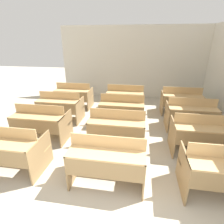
# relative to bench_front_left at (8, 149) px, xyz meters

# --- Properties ---
(wall_back) EXTENTS (6.25, 0.06, 3.02)m
(wall_back) POSITION_rel_bench_front_left_xyz_m (2.05, 5.38, 1.02)
(wall_back) COLOR beige
(wall_back) RESTS_ON ground_plane
(bench_front_left) EXTENTS (1.30, 0.79, 0.96)m
(bench_front_left) POSITION_rel_bench_front_left_xyz_m (0.00, 0.00, 0.00)
(bench_front_left) COLOR #94754B
(bench_front_left) RESTS_ON ground_plane
(bench_front_center) EXTENTS (1.30, 0.79, 0.96)m
(bench_front_center) POSITION_rel_bench_front_left_xyz_m (1.96, -0.01, 0.00)
(bench_front_center) COLOR #98794F
(bench_front_center) RESTS_ON ground_plane
(bench_second_left) EXTENTS (1.30, 0.79, 0.96)m
(bench_second_left) POSITION_rel_bench_front_left_xyz_m (0.00, 1.20, 0.00)
(bench_second_left) COLOR #93744A
(bench_second_left) RESTS_ON ground_plane
(bench_second_center) EXTENTS (1.30, 0.79, 0.96)m
(bench_second_center) POSITION_rel_bench_front_left_xyz_m (1.96, 1.20, 0.00)
(bench_second_center) COLOR #96774D
(bench_second_center) RESTS_ON ground_plane
(bench_second_right) EXTENTS (1.30, 0.79, 0.96)m
(bench_second_right) POSITION_rel_bench_front_left_xyz_m (3.89, 1.21, 0.00)
(bench_second_right) COLOR #95764C
(bench_second_right) RESTS_ON ground_plane
(bench_third_left) EXTENTS (1.30, 0.79, 0.96)m
(bench_third_left) POSITION_rel_bench_front_left_xyz_m (-0.02, 2.38, 0.00)
(bench_third_left) COLOR #997B51
(bench_third_left) RESTS_ON ground_plane
(bench_third_center) EXTENTS (1.30, 0.79, 0.96)m
(bench_third_center) POSITION_rel_bench_front_left_xyz_m (1.95, 2.41, 0.00)
(bench_third_center) COLOR olive
(bench_third_center) RESTS_ON ground_plane
(bench_third_right) EXTENTS (1.30, 0.79, 0.96)m
(bench_third_right) POSITION_rel_bench_front_left_xyz_m (3.92, 2.38, 0.00)
(bench_third_right) COLOR #997B51
(bench_third_right) RESTS_ON ground_plane
(bench_back_left) EXTENTS (1.30, 0.79, 0.96)m
(bench_back_left) POSITION_rel_bench_front_left_xyz_m (-0.03, 3.59, 0.00)
(bench_back_left) COLOR #98794F
(bench_back_left) RESTS_ON ground_plane
(bench_back_center) EXTENTS (1.30, 0.79, 0.96)m
(bench_back_center) POSITION_rel_bench_front_left_xyz_m (1.94, 3.60, 0.00)
(bench_back_center) COLOR olive
(bench_back_center) RESTS_ON ground_plane
(bench_back_right) EXTENTS (1.30, 0.79, 0.96)m
(bench_back_right) POSITION_rel_bench_front_left_xyz_m (3.89, 3.58, 0.00)
(bench_back_right) COLOR #95764C
(bench_back_right) RESTS_ON ground_plane
(wastepaper_bin) EXTENTS (0.31, 0.31, 0.36)m
(wastepaper_bin) POSITION_rel_bench_front_left_xyz_m (4.78, 4.25, -0.31)
(wastepaper_bin) COLOR #1E6B33
(wastepaper_bin) RESTS_ON ground_plane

